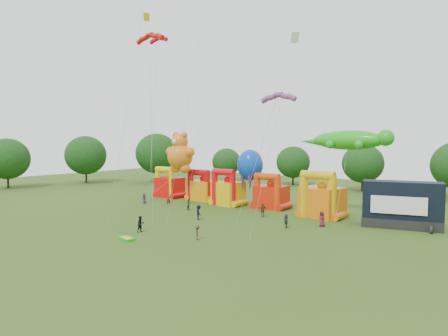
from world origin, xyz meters
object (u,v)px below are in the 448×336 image
Objects in this scene: stage_trailer at (402,205)px; teddy_bear_kite at (171,170)px; gecko_kite at (345,159)px; spectator_0 at (144,199)px; spectator_4 at (263,210)px; bouncy_castle_2 at (227,191)px; bouncy_castle_0 at (169,185)px; octopus_kite at (250,173)px.

stage_trailer is 0.78× the size of teddy_bear_kite.
gecko_kite is at bearing 165.96° from stage_trailer.
spectator_0 is 21.82m from spectator_4.
spectator_0 is (-38.34, -6.18, -1.89)m from stage_trailer.
teddy_bear_kite is (-9.23, -3.36, 3.23)m from bouncy_castle_2.
spectator_0 is at bearing -76.20° from bouncy_castle_0.
gecko_kite is 32.50m from spectator_0.
bouncy_castle_2 is 10.34m from teddy_bear_kite.
stage_trailer is 38.89m from spectator_0.
bouncy_castle_2 is 11.07m from spectator_4.
teddy_bear_kite is 7.50× the size of spectator_0.
stage_trailer is (40.22, -1.45, 0.51)m from bouncy_castle_0.
stage_trailer is at bearing -14.04° from gecko_kite.
octopus_kite is (3.55, 1.16, 2.99)m from bouncy_castle_2.
gecko_kite is 6.83× the size of spectator_4.
octopus_kite is (-15.09, -0.14, -2.63)m from gecko_kite.
bouncy_castle_2 is at bearing 7.77° from spectator_0.
stage_trailer is at bearing -1.36° from bouncy_castle_2.
bouncy_castle_2 reaches higher than spectator_0.
bouncy_castle_2 is 3.07× the size of spectator_4.
bouncy_castle_0 is at bearing 82.07° from spectator_0.
bouncy_castle_2 is at bearing -72.00° from spectator_4.
gecko_kite is at bearing 3.98° from bouncy_castle_2.
gecko_kite reaches higher than spectator_4.
teddy_bear_kite reaches higher than octopus_kite.
teddy_bear_kite reaches higher than bouncy_castle_0.
bouncy_castle_0 is 7.98m from spectator_0.
bouncy_castle_2 is at bearing -161.94° from octopus_kite.
bouncy_castle_0 is at bearing -58.36° from spectator_4.
spectator_0 is at bearing -39.80° from spectator_4.
gecko_kite reaches higher than bouncy_castle_0.
octopus_kite is 9.79m from spectator_4.
spectator_4 is at bearing -5.32° from teddy_bear_kite.
bouncy_castle_0 is 13.93m from bouncy_castle_2.
bouncy_castle_2 is at bearing 178.64° from stage_trailer.
teddy_bear_kite is (-35.55, -2.73, 2.81)m from stage_trailer.
bouncy_castle_0 is 0.60× the size of stage_trailer.
spectator_4 is at bearing -144.26° from gecko_kite.
spectator_0 is at bearing -152.92° from octopus_kite.
gecko_kite is at bearing 171.51° from spectator_4.
bouncy_castle_2 is 26.33m from stage_trailer.
bouncy_castle_2 reaches higher than spectator_4.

